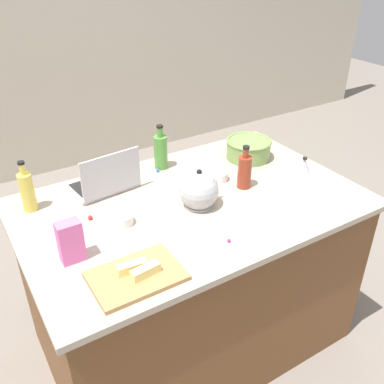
{
  "coord_description": "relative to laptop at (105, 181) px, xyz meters",
  "views": [
    {
      "loc": [
        -0.9,
        -1.45,
        1.96
      ],
      "look_at": [
        0.0,
        0.0,
        0.95
      ],
      "focal_mm": 40.33,
      "sensor_mm": 36.0,
      "label": 1
    }
  ],
  "objects": [
    {
      "name": "candy_bag",
      "position": [
        -0.3,
        -0.43,
        0.04
      ],
      "size": [
        0.09,
        0.06,
        0.17
      ],
      "primitive_type": "cube",
      "color": "pink",
      "rests_on": "island_counter"
    },
    {
      "name": "candy_2",
      "position": [
        0.3,
        0.03,
        -0.04
      ],
      "size": [
        0.02,
        0.02,
        0.02
      ],
      "primitive_type": "sphere",
      "color": "blue",
      "rests_on": "island_counter"
    },
    {
      "name": "bottle_soy",
      "position": [
        0.59,
        -0.33,
        0.04
      ],
      "size": [
        0.07,
        0.07,
        0.22
      ],
      "color": "maroon",
      "rests_on": "island_counter"
    },
    {
      "name": "mixing_bowl_large",
      "position": [
        0.81,
        -0.08,
        0.01
      ],
      "size": [
        0.25,
        0.25,
        0.11
      ],
      "color": "#72934C",
      "rests_on": "island_counter"
    },
    {
      "name": "butter_stick_left",
      "position": [
        -0.12,
        -0.67,
        -0.01
      ],
      "size": [
        0.11,
        0.05,
        0.04
      ],
      "primitive_type": "cube",
      "rotation": [
        0.0,
        0.0,
        0.12
      ],
      "color": "#F4E58C",
      "rests_on": "cutting_board"
    },
    {
      "name": "bottle_olive",
      "position": [
        0.34,
        0.07,
        0.05
      ],
      "size": [
        0.07,
        0.07,
        0.24
      ],
      "color": "#4C8C38",
      "rests_on": "island_counter"
    },
    {
      "name": "bottle_oil",
      "position": [
        -0.35,
        0.01,
        0.05
      ],
      "size": [
        0.06,
        0.06,
        0.24
      ],
      "color": "#DBC64C",
      "rests_on": "island_counter"
    },
    {
      "name": "candy_0",
      "position": [
        0.39,
        -0.17,
        -0.04
      ],
      "size": [
        0.02,
        0.02,
        0.02
      ],
      "primitive_type": "sphere",
      "color": "red",
      "rests_on": "island_counter"
    },
    {
      "name": "candy_3",
      "position": [
        0.26,
        -0.65,
        -0.04
      ],
      "size": [
        0.02,
        0.02,
        0.02
      ],
      "primitive_type": "sphere",
      "color": "#CC3399",
      "rests_on": "island_counter"
    },
    {
      "name": "kettle",
      "position": [
        0.31,
        -0.36,
        0.03
      ],
      "size": [
        0.21,
        0.18,
        0.2
      ],
      "color": "#ADADB2",
      "rests_on": "island_counter"
    },
    {
      "name": "island_counter",
      "position": [
        0.3,
        -0.31,
        -0.5
      ],
      "size": [
        1.57,
        1.0,
        0.9
      ],
      "color": "brown",
      "rests_on": "ground"
    },
    {
      "name": "cutting_board",
      "position": [
        -0.15,
        -0.65,
        -0.04
      ],
      "size": [
        0.33,
        0.23,
        0.02
      ],
      "primitive_type": "cube",
      "color": "#AD7F4C",
      "rests_on": "island_counter"
    },
    {
      "name": "wall_back",
      "position": [
        0.3,
        2.16,
        0.35
      ],
      "size": [
        8.0,
        0.1,
        2.6
      ],
      "primitive_type": "cube",
      "color": "beige",
      "rests_on": "ground"
    },
    {
      "name": "ramekin_medium",
      "position": [
        0.53,
        -0.21,
        -0.02
      ],
      "size": [
        0.09,
        0.09,
        0.04
      ],
      "primitive_type": "cylinder",
      "color": "white",
      "rests_on": "island_counter"
    },
    {
      "name": "kitchen_timer",
      "position": [
        0.96,
        -0.36,
        -0.01
      ],
      "size": [
        0.07,
        0.07,
        0.08
      ],
      "color": "#B2B2B7",
      "rests_on": "island_counter"
    },
    {
      "name": "ground_plane",
      "position": [
        0.3,
        -0.31,
        -0.95
      ],
      "size": [
        12.0,
        12.0,
        0.0
      ],
      "primitive_type": "plane",
      "color": "slate"
    },
    {
      "name": "butter_stick_right",
      "position": [
        -0.15,
        -0.63,
        -0.01
      ],
      "size": [
        0.11,
        0.05,
        0.04
      ],
      "primitive_type": "cube",
      "rotation": [
        0.0,
        0.0,
        -0.11
      ],
      "color": "#F4E58C",
      "rests_on": "cutting_board"
    },
    {
      "name": "candy_1",
      "position": [
        -0.16,
        -0.21,
        -0.04
      ],
      "size": [
        0.02,
        0.02,
        0.02
      ],
      "primitive_type": "sphere",
      "color": "red",
      "rests_on": "island_counter"
    },
    {
      "name": "ramekin_small",
      "position": [
        -0.05,
        -0.31,
        -0.02
      ],
      "size": [
        0.09,
        0.09,
        0.04
      ],
      "primitive_type": "cylinder",
      "color": "white",
      "rests_on": "island_counter"
    },
    {
      "name": "laptop",
      "position": [
        0.0,
        0.0,
        0.0
      ],
      "size": [
        0.33,
        0.26,
        0.22
      ],
      "color": "#B7B7BC",
      "rests_on": "island_counter"
    }
  ]
}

